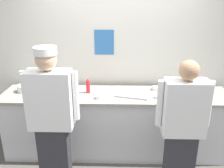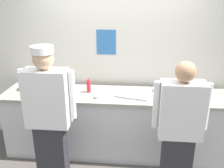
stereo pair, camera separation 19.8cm
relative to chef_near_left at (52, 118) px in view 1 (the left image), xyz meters
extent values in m
plane|color=#514C47|center=(0.71, 0.38, -0.94)|extent=(9.00, 9.00, 0.00)
cube|color=silver|center=(0.71, 1.21, 0.55)|extent=(5.04, 0.10, 2.96)
cube|color=#3370B7|center=(0.53, 1.16, 0.65)|extent=(0.29, 0.01, 0.37)
cube|color=silver|center=(0.71, 0.74, -0.49)|extent=(3.15, 0.63, 0.90)
cube|color=gray|center=(0.71, 0.74, -0.02)|extent=(3.21, 0.68, 0.04)
cube|color=#2D2D33|center=(0.00, 0.00, -0.52)|extent=(0.35, 0.20, 0.83)
cube|color=white|center=(0.00, 0.00, 0.23)|extent=(0.49, 0.24, 0.66)
cylinder|color=white|center=(-0.28, 0.04, 0.26)|extent=(0.07, 0.07, 0.56)
cylinder|color=white|center=(0.28, 0.04, 0.26)|extent=(0.07, 0.07, 0.56)
sphere|color=tan|center=(0.00, 0.00, 0.68)|extent=(0.23, 0.23, 0.23)
cylinder|color=white|center=(0.00, 0.00, 0.77)|extent=(0.24, 0.24, 0.08)
cube|color=#2D2D33|center=(1.46, -0.03, -0.54)|extent=(0.33, 0.20, 0.79)
cube|color=white|center=(1.46, -0.03, 0.16)|extent=(0.46, 0.24, 0.62)
cylinder|color=white|center=(1.20, 0.01, 0.19)|extent=(0.07, 0.07, 0.53)
cylinder|color=white|center=(1.73, 0.01, 0.19)|extent=(0.07, 0.07, 0.53)
sphere|color=tan|center=(1.46, -0.03, 0.58)|extent=(0.21, 0.21, 0.21)
cylinder|color=white|center=(1.58, 0.66, 0.01)|extent=(0.22, 0.22, 0.01)
cylinder|color=white|center=(1.58, 0.66, 0.02)|extent=(0.22, 0.22, 0.01)
cylinder|color=white|center=(1.58, 0.66, 0.03)|extent=(0.22, 0.22, 0.01)
cylinder|color=white|center=(1.58, 0.66, 0.04)|extent=(0.22, 0.22, 0.01)
cylinder|color=white|center=(-0.60, 0.80, 0.01)|extent=(0.20, 0.20, 0.01)
cylinder|color=white|center=(-0.60, 0.80, 0.02)|extent=(0.20, 0.20, 0.01)
cylinder|color=white|center=(-0.60, 0.80, 0.03)|extent=(0.20, 0.20, 0.01)
cylinder|color=white|center=(-0.60, 0.80, 0.04)|extent=(0.20, 0.20, 0.01)
cylinder|color=white|center=(-0.60, 0.80, 0.06)|extent=(0.20, 0.20, 0.01)
cylinder|color=white|center=(-0.60, 0.80, 0.07)|extent=(0.20, 0.20, 0.01)
cylinder|color=white|center=(-0.60, 0.80, 0.08)|extent=(0.20, 0.20, 0.01)
cylinder|color=white|center=(-0.60, 0.80, 0.09)|extent=(0.20, 0.20, 0.01)
cylinder|color=#B7BABF|center=(-0.18, 0.84, 0.06)|extent=(0.30, 0.30, 0.12)
cube|color=#B7BABF|center=(0.95, 0.72, 0.01)|extent=(0.51, 0.41, 0.02)
cylinder|color=red|center=(0.32, 0.77, 0.09)|extent=(0.06, 0.06, 0.18)
cone|color=red|center=(0.32, 0.77, 0.20)|extent=(0.05, 0.05, 0.04)
cylinder|color=white|center=(1.29, 0.91, 0.03)|extent=(0.11, 0.11, 0.05)
cylinder|color=gold|center=(1.29, 0.91, 0.04)|extent=(0.09, 0.09, 0.01)
cylinder|color=white|center=(1.28, 0.61, 0.02)|extent=(0.09, 0.09, 0.04)
cylinder|color=gold|center=(1.28, 0.61, 0.04)|extent=(0.07, 0.07, 0.01)
cylinder|color=white|center=(0.14, 0.67, 0.02)|extent=(0.11, 0.11, 0.04)
cylinder|color=red|center=(0.14, 0.67, 0.03)|extent=(0.09, 0.09, 0.01)
cylinder|color=white|center=(0.48, 0.58, 0.02)|extent=(0.10, 0.10, 0.04)
cylinder|color=red|center=(0.48, 0.58, 0.04)|extent=(0.08, 0.08, 0.01)
cylinder|color=white|center=(1.87, 0.69, 0.06)|extent=(0.09, 0.09, 0.11)
cube|color=#B7BABF|center=(1.74, 0.64, 0.01)|extent=(0.19, 0.03, 0.01)
cube|color=black|center=(1.60, 0.64, 0.01)|extent=(0.09, 0.03, 0.02)
camera|label=1|loc=(0.74, -2.38, 1.29)|focal=38.64mm
camera|label=2|loc=(0.94, -2.37, 1.29)|focal=38.64mm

